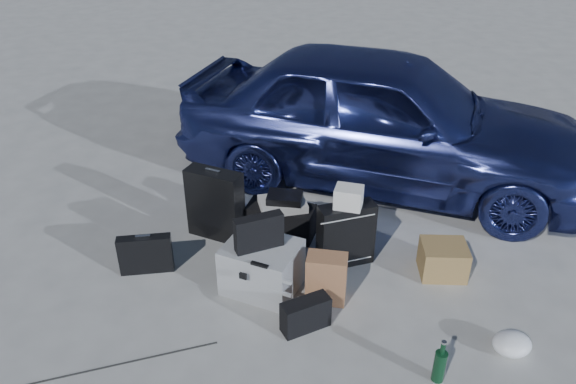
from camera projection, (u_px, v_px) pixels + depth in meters
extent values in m
plane|color=#AEAFAA|center=(307.00, 321.00, 4.26)|extent=(60.00, 60.00, 0.00)
imported|color=#323C88|center=(383.00, 117.00, 5.84)|extent=(4.55, 2.95, 1.44)
cube|color=#A2A4A8|center=(262.00, 267.00, 4.50)|extent=(0.70, 0.65, 0.41)
cube|color=black|center=(259.00, 232.00, 4.30)|extent=(0.39, 0.24, 0.29)
cube|color=black|center=(146.00, 254.00, 4.70)|extent=(0.45, 0.16, 0.34)
cube|color=black|center=(215.00, 204.00, 5.08)|extent=(0.55, 0.38, 0.67)
cube|color=black|center=(346.00, 235.00, 4.75)|extent=(0.51, 0.32, 0.57)
cube|color=silver|center=(349.00, 197.00, 4.55)|extent=(0.26, 0.23, 0.18)
cube|color=black|center=(281.00, 220.00, 5.18)|extent=(0.66, 0.42, 0.31)
cube|color=silver|center=(283.00, 204.00, 5.07)|extent=(0.47, 0.39, 0.07)
cube|color=black|center=(285.00, 198.00, 5.03)|extent=(0.34, 0.26, 0.07)
cube|color=#AB6D4A|center=(326.00, 278.00, 4.38)|extent=(0.34, 0.23, 0.41)
cube|color=#9C7444|center=(443.00, 259.00, 4.70)|extent=(0.38, 0.34, 0.28)
ellipsoid|color=white|center=(512.00, 344.00, 3.95)|extent=(0.33, 0.29, 0.15)
cube|color=black|center=(306.00, 315.00, 4.14)|extent=(0.39, 0.29, 0.26)
cylinder|color=black|center=(440.00, 362.00, 3.70)|extent=(0.10, 0.10, 0.33)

